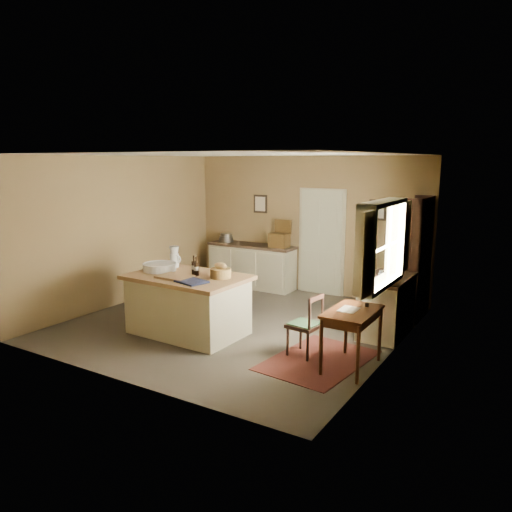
{
  "coord_description": "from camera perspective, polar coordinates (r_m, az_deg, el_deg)",
  "views": [
    {
      "loc": [
        4.3,
        -6.45,
        2.61
      ],
      "look_at": [
        0.33,
        0.04,
        1.15
      ],
      "focal_mm": 35.0,
      "sensor_mm": 36.0,
      "label": 1
    }
  ],
  "objects": [
    {
      "name": "right_cabinet",
      "position": [
        7.81,
        14.68,
        -5.5
      ],
      "size": [
        0.62,
        1.11,
        0.99
      ],
      "color": "#BDB697",
      "rests_on": "ground"
    },
    {
      "name": "framed_prints",
      "position": [
        9.86,
        6.78,
        5.61
      ],
      "size": [
        2.82,
        0.02,
        0.38
      ],
      "color": "black",
      "rests_on": "ground"
    },
    {
      "name": "wall_right",
      "position": [
        6.81,
        15.58,
        -0.2
      ],
      "size": [
        0.1,
        5.0,
        2.7
      ],
      "primitive_type": "cube",
      "color": "olive",
      "rests_on": "ground"
    },
    {
      "name": "window",
      "position": [
        6.61,
        14.55,
        1.28
      ],
      "size": [
        0.25,
        1.99,
        1.12
      ],
      "color": "#BDB697",
      "rests_on": "ground"
    },
    {
      "name": "wall_left",
      "position": [
        9.45,
        -14.96,
        2.83
      ],
      "size": [
        0.1,
        5.0,
        2.7
      ],
      "primitive_type": "cube",
      "color": "olive",
      "rests_on": "ground"
    },
    {
      "name": "desk_chair",
      "position": [
        6.82,
        5.54,
        -7.91
      ],
      "size": [
        0.44,
        0.44,
        0.84
      ],
      "primitive_type": null,
      "rotation": [
        0.0,
        0.0,
        -0.12
      ],
      "color": "black",
      "rests_on": "ground"
    },
    {
      "name": "work_island",
      "position": [
        7.69,
        -7.81,
        -5.31
      ],
      "size": [
        1.81,
        1.2,
        1.2
      ],
      "rotation": [
        0.0,
        0.0,
        -0.03
      ],
      "color": "#BDB697",
      "rests_on": "ground"
    },
    {
      "name": "sideboard",
      "position": [
        10.41,
        -0.45,
        -0.94
      ],
      "size": [
        1.89,
        0.54,
        1.18
      ],
      "color": "#BDB697",
      "rests_on": "ground"
    },
    {
      "name": "ceiling",
      "position": [
        7.75,
        -2.29,
        11.52
      ],
      "size": [
        5.0,
        5.0,
        0.0
      ],
      "primitive_type": "plane",
      "color": "silver",
      "rests_on": "wall_back"
    },
    {
      "name": "door",
      "position": [
        9.88,
        7.46,
        1.71
      ],
      "size": [
        0.97,
        0.06,
        2.11
      ],
      "primitive_type": "cube",
      "color": "beige",
      "rests_on": "ground"
    },
    {
      "name": "shelving_unit",
      "position": [
        8.73,
        18.01,
        -0.22
      ],
      "size": [
        0.35,
        0.91,
        2.03
      ],
      "color": "black",
      "rests_on": "ground"
    },
    {
      "name": "writing_desk",
      "position": [
        6.43,
        10.95,
        -6.93
      ],
      "size": [
        0.55,
        0.9,
        0.82
      ],
      "color": "#3C1C0C",
      "rests_on": "ground"
    },
    {
      "name": "rug",
      "position": [
        6.81,
        7.13,
        -11.72
      ],
      "size": [
        1.26,
        1.71,
        0.01
      ],
      "primitive_type": "cube",
      "rotation": [
        0.0,
        0.0,
        -0.11
      ],
      "color": "#551D1C",
      "rests_on": "ground"
    },
    {
      "name": "ground",
      "position": [
        8.18,
        -2.15,
        -7.76
      ],
      "size": [
        5.0,
        5.0,
        0.0
      ],
      "primitive_type": "plane",
      "color": "#4B4439",
      "rests_on": "ground"
    },
    {
      "name": "wall_back",
      "position": [
        10.01,
        5.74,
        3.58
      ],
      "size": [
        5.0,
        0.1,
        2.7
      ],
      "primitive_type": "cube",
      "color": "olive",
      "rests_on": "ground"
    },
    {
      "name": "wall_front",
      "position": [
        5.97,
        -15.62,
        -1.74
      ],
      "size": [
        5.0,
        0.1,
        2.7
      ],
      "primitive_type": "cube",
      "color": "olive",
      "rests_on": "ground"
    }
  ]
}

